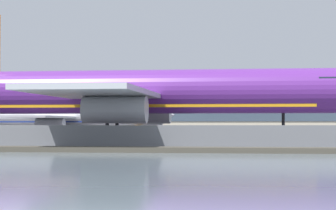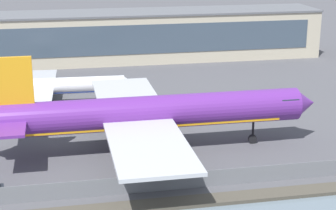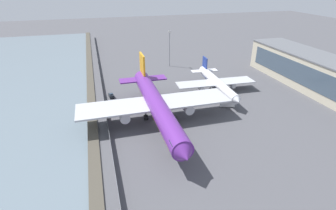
# 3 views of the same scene
# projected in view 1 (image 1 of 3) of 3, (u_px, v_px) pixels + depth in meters

# --- Properties ---
(ground_plane) EXTENTS (500.00, 500.00, 0.00)m
(ground_plane) POSITION_uv_depth(u_px,v_px,m) (140.00, 145.00, 81.38)
(ground_plane) COLOR #4C4C51
(shoreline_seawall) EXTENTS (320.00, 3.00, 0.50)m
(shoreline_seawall) POSITION_uv_depth(u_px,v_px,m) (102.00, 149.00, 61.06)
(shoreline_seawall) COLOR #474238
(shoreline_seawall) RESTS_ON ground
(perimeter_fence) EXTENTS (280.00, 0.10, 2.50)m
(perimeter_fence) POSITION_uv_depth(u_px,v_px,m) (113.00, 138.00, 65.55)
(perimeter_fence) COLOR slate
(perimeter_fence) RESTS_ON ground
(cargo_jet_purple) EXTENTS (56.28, 47.83, 16.72)m
(cargo_jet_purple) POSITION_uv_depth(u_px,v_px,m) (134.00, 94.00, 80.79)
(cargo_jet_purple) COLOR #602889
(cargo_jet_purple) RESTS_ON ground
(passenger_jet_white) EXTENTS (37.04, 31.83, 10.55)m
(passenger_jet_white) POSITION_uv_depth(u_px,v_px,m) (65.00, 116.00, 111.41)
(passenger_jet_white) COLOR white
(passenger_jet_white) RESTS_ON ground
(ops_van) EXTENTS (3.67, 5.60, 2.48)m
(ops_van) POSITION_uv_depth(u_px,v_px,m) (138.00, 132.00, 107.92)
(ops_van) COLOR white
(ops_van) RESTS_ON ground
(terminal_building) EXTENTS (104.60, 16.63, 13.52)m
(terminal_building) POSITION_uv_depth(u_px,v_px,m) (222.00, 106.00, 148.30)
(terminal_building) COLOR #BCB299
(terminal_building) RESTS_ON ground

